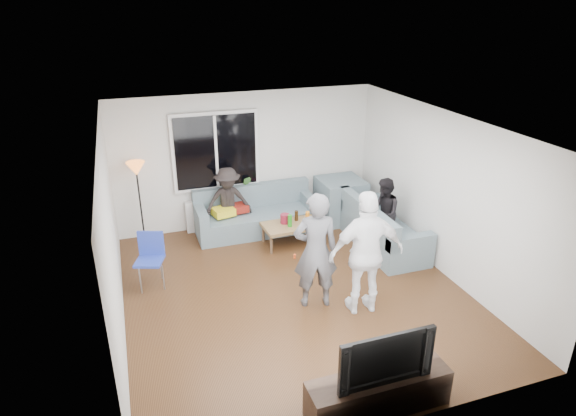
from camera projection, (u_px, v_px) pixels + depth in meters
name	position (u px, v px, depth m)	size (l,w,h in m)	color
floor	(294.00, 293.00, 7.62)	(5.00, 5.50, 0.04)	#56351C
ceiling	(295.00, 124.00, 6.59)	(5.00, 5.50, 0.04)	white
wall_back	(247.00, 160.00, 9.52)	(5.00, 0.04, 2.60)	silver
wall_front	(393.00, 326.00, 4.70)	(5.00, 0.04, 2.60)	silver
wall_left	(110.00, 240.00, 6.36)	(0.04, 5.50, 2.60)	silver
wall_right	(445.00, 194.00, 7.86)	(0.04, 5.50, 2.60)	silver
window_frame	(216.00, 151.00, 9.17)	(1.62, 0.06, 1.47)	white
window_glass	(216.00, 152.00, 9.14)	(1.50, 0.02, 1.35)	black
window_mullion	(216.00, 152.00, 9.13)	(0.05, 0.03, 1.35)	white
radiator	(220.00, 213.00, 9.62)	(1.30, 0.12, 0.62)	silver
potted_plant	(246.00, 186.00, 9.55)	(0.22, 0.18, 0.40)	#305C25
vase	(198.00, 198.00, 9.33)	(0.15, 0.15, 0.16)	silver
sofa_back_section	(257.00, 211.00, 9.44)	(2.30, 0.85, 0.85)	slate
sofa_right_section	(383.00, 225.00, 8.87)	(0.85, 2.00, 0.85)	slate
sofa_corner	(340.00, 200.00, 9.96)	(0.85, 0.85, 0.85)	slate
cushion_yellow	(223.00, 212.00, 9.19)	(0.38, 0.32, 0.14)	yellow
cushion_red	(238.00, 208.00, 9.35)	(0.36, 0.30, 0.13)	maroon
coffee_table	(293.00, 233.00, 9.05)	(1.10, 0.60, 0.40)	olive
pitcher	(285.00, 219.00, 8.96)	(0.17, 0.17, 0.17)	maroon
side_chair	(150.00, 262.00, 7.62)	(0.40, 0.40, 0.86)	#293FB2
floor_lamp	(140.00, 205.00, 8.80)	(0.32, 0.32, 1.56)	orange
player_left	(316.00, 251.00, 7.00)	(0.64, 0.42, 1.75)	#515257
player_right	(367.00, 253.00, 6.85)	(1.07, 0.45, 1.83)	white
spectator_right	(384.00, 213.00, 8.80)	(0.62, 0.48, 1.28)	black
spectator_back	(228.00, 202.00, 9.21)	(0.86, 0.50, 1.33)	black
tv_console	(378.00, 393.00, 5.38)	(1.60, 0.40, 0.44)	#302318
television	(382.00, 354.00, 5.17)	(1.07, 0.14, 0.62)	black
bottle_b	(290.00, 221.00, 8.82)	(0.08, 0.08, 0.22)	#1E8F1A
bottle_d	(307.00, 218.00, 8.90)	(0.07, 0.07, 0.24)	orange
bottle_c	(296.00, 216.00, 9.06)	(0.07, 0.07, 0.19)	black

